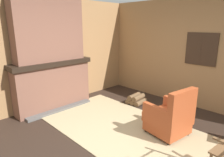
# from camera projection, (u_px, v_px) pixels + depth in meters

# --- Properties ---
(ground_plane) EXTENTS (14.00, 14.00, 0.00)m
(ground_plane) POSITION_uv_depth(u_px,v_px,m) (124.00, 146.00, 3.42)
(ground_plane) COLOR #2D2119
(wood_panel_wall_left) EXTENTS (0.06, 5.71, 2.66)m
(wood_panel_wall_left) POSITION_uv_depth(u_px,v_px,m) (46.00, 54.00, 4.85)
(wood_panel_wall_left) COLOR #9E7247
(wood_panel_wall_left) RESTS_ON ground
(wood_panel_wall_back) EXTENTS (5.71, 0.09, 2.66)m
(wood_panel_wall_back) POSITION_uv_depth(u_px,v_px,m) (196.00, 54.00, 4.83)
(wood_panel_wall_back) COLOR #9E7247
(wood_panel_wall_back) RESTS_ON ground
(fireplace_hearth) EXTENTS (0.63, 1.95, 1.19)m
(fireplace_hearth) POSITION_uv_depth(u_px,v_px,m) (53.00, 85.00, 4.87)
(fireplace_hearth) COLOR brown
(fireplace_hearth) RESTS_ON ground
(chimney_breast) EXTENTS (0.37, 1.63, 1.45)m
(chimney_breast) POSITION_uv_depth(u_px,v_px,m) (49.00, 29.00, 4.54)
(chimney_breast) COLOR brown
(chimney_breast) RESTS_ON fireplace_hearth
(area_rug) EXTENTS (3.99, 1.94, 0.01)m
(area_rug) POSITION_uv_depth(u_px,v_px,m) (130.00, 131.00, 3.88)
(area_rug) COLOR tan
(area_rug) RESTS_ON ground
(armchair) EXTENTS (0.78, 0.77, 0.95)m
(armchair) POSITION_uv_depth(u_px,v_px,m) (170.00, 118.00, 3.69)
(armchair) COLOR #A84723
(armchair) RESTS_ON ground
(firewood_stack) EXTENTS (0.44, 0.46, 0.25)m
(firewood_stack) POSITION_uv_depth(u_px,v_px,m) (136.00, 99.00, 5.24)
(firewood_stack) COLOR brown
(firewood_stack) RESTS_ON ground
(oil_lamp_vase) EXTENTS (0.13, 0.13, 0.28)m
(oil_lamp_vase) POSITION_uv_depth(u_px,v_px,m) (20.00, 60.00, 4.26)
(oil_lamp_vase) COLOR #B24C42
(oil_lamp_vase) RESTS_ON fireplace_hearth
(storage_case) EXTENTS (0.17, 0.22, 0.12)m
(storage_case) POSITION_uv_depth(u_px,v_px,m) (56.00, 57.00, 4.85)
(storage_case) COLOR brown
(storage_case) RESTS_ON fireplace_hearth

